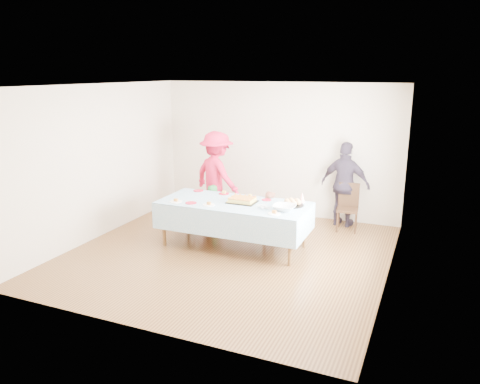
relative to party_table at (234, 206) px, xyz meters
The scene contains 22 objects.
ground 0.80m from the party_table, 81.63° to the right, with size 5.00×5.00×0.00m, color #482A14.
room_walls 1.11m from the party_table, 72.90° to the right, with size 5.04×5.04×2.72m.
party_table is the anchor object (origin of this frame).
birthday_cake 0.17m from the party_table, 22.88° to the left, with size 0.47×0.36×0.08m.
rolls_tray 0.98m from the party_table, 11.70° to the left, with size 0.37×0.37×0.11m.
punch_bowl 0.93m from the party_table, ahead, with size 0.36×0.36×0.09m, color silver.
party_hat 1.15m from the party_table, 23.54° to the left, with size 0.10×0.10×0.18m, color white.
fork_pile 0.63m from the party_table, 15.56° to the right, with size 0.24×0.18×0.07m, color white, non-canonical shape.
plate_red_far_a 1.01m from the party_table, 153.76° to the left, with size 0.18×0.18×0.01m, color red.
plate_red_far_b 0.58m from the party_table, 131.29° to the left, with size 0.19×0.19×0.01m, color red.
plate_red_far_c 0.42m from the party_table, 70.93° to the left, with size 0.19×0.19×0.01m, color red.
plate_red_far_d 0.58m from the party_table, 36.64° to the left, with size 0.16×0.16×0.01m, color red.
plate_red_near 0.71m from the party_table, 152.78° to the right, with size 0.19×0.19×0.01m, color red.
plate_white_left 0.97m from the party_table, 158.70° to the right, with size 0.21×0.21×0.01m, color white.
plate_white_mid 0.44m from the party_table, 134.12° to the right, with size 0.20×0.20×0.01m, color white.
plate_white_right 0.91m from the party_table, 22.96° to the right, with size 0.19×0.19×0.01m, color white.
dining_chair 2.32m from the party_table, 45.72° to the left, with size 0.42×0.42×0.88m.
toddler_left 1.04m from the party_table, 143.23° to the left, with size 0.27×0.18×0.75m, color #CE194A.
toddler_mid 1.24m from the party_table, 133.70° to the left, with size 0.39×0.26×0.80m, color #277736.
toddler_right 0.76m from the party_table, 52.25° to the left, with size 0.43×0.33×0.88m, color tan.
adult_left 1.58m from the party_table, 126.11° to the left, with size 1.15×0.66×1.77m, color red.
adult_right 2.39m from the party_table, 51.02° to the left, with size 0.95×0.40×1.63m, color #362C3D.
Camera 1 is at (2.98, -6.53, 2.91)m, focal length 35.00 mm.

